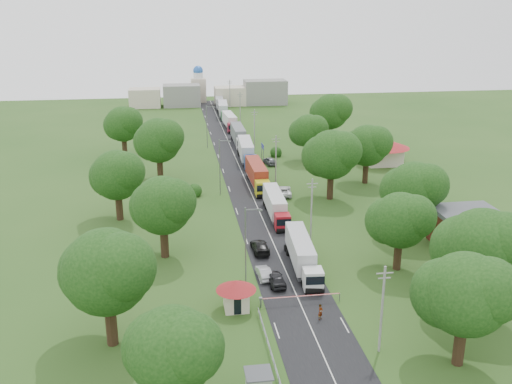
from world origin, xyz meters
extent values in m
plane|color=#274C19|center=(0.00, 0.00, 0.00)|extent=(260.00, 260.00, 0.00)
cube|color=black|center=(0.00, 20.00, 0.00)|extent=(8.00, 200.00, 0.04)
cylinder|color=slate|center=(-4.50, -25.00, 0.55)|extent=(0.20, 0.20, 1.10)
cube|color=slate|center=(-4.50, -25.00, 1.05)|extent=(0.35, 0.35, 0.25)
cylinder|color=red|center=(0.00, -25.00, 1.00)|extent=(9.00, 0.12, 0.12)
cylinder|color=slate|center=(4.50, -25.00, 0.50)|extent=(0.10, 0.10, 1.00)
cube|color=beige|center=(-7.20, -25.00, 1.20)|extent=(2.60, 2.60, 2.40)
cone|color=maroon|center=(-7.20, -25.00, 2.90)|extent=(4.40, 4.40, 1.10)
cube|color=black|center=(-5.89, -25.00, 1.40)|extent=(0.02, 1.20, 0.90)
cube|color=black|center=(-7.20, -26.31, 1.00)|extent=(0.80, 0.02, 1.90)
cube|color=#47494F|center=(-7.00, -40.00, 2.35)|extent=(2.30, 2.30, 0.12)
cube|color=black|center=(-5.99, -40.00, 1.30)|extent=(0.02, 1.00, 0.80)
cylinder|color=slate|center=(5.20, 33.80, 2.00)|extent=(0.12, 0.12, 4.00)
cylinder|color=slate|center=(5.20, 36.20, 2.00)|extent=(0.12, 0.12, 4.00)
cube|color=navy|center=(5.20, 35.00, 3.60)|extent=(0.06, 3.00, 1.00)
cube|color=silver|center=(5.20, 35.00, 3.60)|extent=(0.07, 3.10, 0.06)
cylinder|color=gray|center=(5.50, -35.00, 4.50)|extent=(0.24, 0.24, 9.00)
cube|color=gray|center=(5.50, -35.00, 8.30)|extent=(1.60, 0.10, 0.10)
cube|color=gray|center=(5.50, -35.00, 7.80)|extent=(1.20, 0.10, 0.10)
cylinder|color=gray|center=(5.50, -7.00, 4.50)|extent=(0.24, 0.24, 9.00)
cube|color=gray|center=(5.50, -7.00, 8.30)|extent=(1.60, 0.10, 0.10)
cube|color=gray|center=(5.50, -7.00, 7.80)|extent=(1.20, 0.10, 0.10)
cylinder|color=gray|center=(5.50, 21.00, 4.50)|extent=(0.24, 0.24, 9.00)
cube|color=gray|center=(5.50, 21.00, 8.30)|extent=(1.60, 0.10, 0.10)
cube|color=gray|center=(5.50, 21.00, 7.80)|extent=(1.20, 0.10, 0.10)
cylinder|color=gray|center=(5.50, 49.00, 4.50)|extent=(0.24, 0.24, 9.00)
cube|color=gray|center=(5.50, 49.00, 8.30)|extent=(1.60, 0.10, 0.10)
cube|color=gray|center=(5.50, 49.00, 7.80)|extent=(1.20, 0.10, 0.10)
cylinder|color=gray|center=(5.50, 77.00, 4.50)|extent=(0.24, 0.24, 9.00)
cube|color=gray|center=(5.50, 77.00, 8.30)|extent=(1.60, 0.10, 0.10)
cube|color=gray|center=(5.50, 77.00, 7.80)|extent=(1.20, 0.10, 0.10)
cylinder|color=gray|center=(5.50, 105.00, 4.50)|extent=(0.24, 0.24, 9.00)
cube|color=gray|center=(5.50, 105.00, 8.30)|extent=(1.60, 0.10, 0.10)
cube|color=gray|center=(5.50, 105.00, 7.80)|extent=(1.20, 0.10, 0.10)
cylinder|color=slate|center=(-5.50, -20.00, 5.00)|extent=(0.16, 0.16, 10.00)
cube|color=slate|center=(-4.60, -20.00, 9.70)|extent=(1.80, 0.10, 0.10)
cube|color=slate|center=(-3.80, -20.00, 9.55)|extent=(0.50, 0.22, 0.15)
cylinder|color=slate|center=(-5.50, 15.00, 5.00)|extent=(0.16, 0.16, 10.00)
cube|color=slate|center=(-4.60, 15.00, 9.70)|extent=(1.80, 0.10, 0.10)
cube|color=slate|center=(-3.80, 15.00, 9.55)|extent=(0.50, 0.22, 0.15)
cylinder|color=slate|center=(-5.50, 50.00, 5.00)|extent=(0.16, 0.16, 10.00)
cube|color=slate|center=(-4.60, 50.00, 9.70)|extent=(1.80, 0.10, 0.10)
cube|color=slate|center=(-3.80, 50.00, 9.55)|extent=(0.50, 0.22, 0.15)
cylinder|color=#382616|center=(12.00, -38.00, 2.10)|extent=(1.08, 1.08, 4.20)
sphere|color=#12350E|center=(12.00, -38.00, 7.22)|extent=(7.70, 7.70, 7.70)
sphere|color=#12350E|center=(13.38, -39.10, 8.05)|extent=(6.05, 6.05, 6.05)
sphere|color=#12350E|center=(10.90, -36.62, 6.67)|extent=(6.60, 6.60, 6.60)
cylinder|color=#382616|center=(18.00, -30.00, 2.27)|extent=(1.12, 1.12, 4.55)
sphere|color=#12350E|center=(18.00, -30.00, 7.85)|extent=(8.40, 8.40, 8.40)
sphere|color=#12350E|center=(19.50, -31.20, 8.75)|extent=(6.60, 6.60, 6.60)
sphere|color=#12350E|center=(16.80, -28.50, 7.25)|extent=(7.20, 7.20, 7.20)
cylinder|color=#382616|center=(14.00, -18.00, 1.92)|extent=(1.04, 1.04, 3.85)
sphere|color=#12350E|center=(14.00, -18.00, 6.60)|extent=(7.00, 7.00, 7.00)
sphere|color=#12350E|center=(15.25, -19.00, 7.35)|extent=(5.50, 5.50, 5.50)
sphere|color=#12350E|center=(13.00, -16.75, 6.10)|extent=(6.00, 6.00, 6.00)
cylinder|color=#382616|center=(20.00, -8.00, 2.10)|extent=(1.08, 1.08, 4.20)
sphere|color=#12350E|center=(20.00, -8.00, 7.22)|extent=(7.70, 7.70, 7.70)
sphere|color=#12350E|center=(21.38, -9.10, 8.05)|extent=(6.05, 6.05, 6.05)
sphere|color=#12350E|center=(18.90, -6.62, 6.67)|extent=(6.60, 6.60, 6.60)
cylinder|color=#382616|center=(13.00, 10.00, 2.27)|extent=(1.12, 1.12, 4.55)
sphere|color=#12350E|center=(13.00, 10.00, 7.85)|extent=(8.40, 8.40, 8.40)
sphere|color=#12350E|center=(14.50, 8.80, 8.75)|extent=(6.60, 6.60, 6.60)
sphere|color=#12350E|center=(11.80, 11.50, 7.25)|extent=(7.20, 7.20, 7.20)
cylinder|color=#382616|center=(22.00, 18.00, 2.10)|extent=(1.08, 1.08, 4.20)
sphere|color=#12350E|center=(22.00, 18.00, 7.22)|extent=(7.70, 7.70, 7.70)
sphere|color=#12350E|center=(23.38, 16.90, 8.05)|extent=(6.05, 6.05, 6.05)
sphere|color=#12350E|center=(20.90, 19.38, 6.67)|extent=(6.60, 6.60, 6.60)
cylinder|color=#382616|center=(15.00, 35.00, 1.92)|extent=(1.04, 1.04, 3.85)
sphere|color=#12350E|center=(15.00, 35.00, 6.60)|extent=(7.00, 7.00, 7.00)
sphere|color=#12350E|center=(16.25, 34.00, 7.35)|extent=(5.50, 5.50, 5.50)
sphere|color=#12350E|center=(14.00, 36.25, 6.10)|extent=(6.00, 6.00, 6.00)
cylinder|color=#382616|center=(24.00, 50.00, 2.27)|extent=(1.12, 1.12, 4.55)
sphere|color=#12350E|center=(24.00, 50.00, 7.85)|extent=(8.40, 8.40, 8.40)
sphere|color=#12350E|center=(25.50, 48.80, 8.75)|extent=(6.60, 6.60, 6.60)
sphere|color=#12350E|center=(22.80, 51.50, 7.25)|extent=(7.20, 7.20, 7.20)
sphere|color=#12350E|center=(-14.00, -42.00, 6.60)|extent=(7.00, 7.00, 7.00)
sphere|color=#12350E|center=(-12.75, -43.00, 7.35)|extent=(5.50, 5.50, 5.50)
sphere|color=#12350E|center=(-15.00, -40.75, 6.10)|extent=(6.00, 6.00, 6.00)
cylinder|color=#382616|center=(-20.00, -30.00, 2.27)|extent=(1.12, 1.12, 4.55)
sphere|color=#12350E|center=(-20.00, -30.00, 7.85)|extent=(8.40, 8.40, 8.40)
sphere|color=#12350E|center=(-18.50, -31.20, 8.75)|extent=(6.60, 6.60, 6.60)
sphere|color=#12350E|center=(-21.20, -28.50, 7.25)|extent=(7.20, 7.20, 7.20)
cylinder|color=#382616|center=(-15.00, -10.00, 2.10)|extent=(1.08, 1.08, 4.20)
sphere|color=#12350E|center=(-15.00, -10.00, 7.22)|extent=(7.70, 7.70, 7.70)
sphere|color=#12350E|center=(-13.62, -11.10, 8.05)|extent=(6.05, 6.05, 6.05)
sphere|color=#12350E|center=(-16.10, -8.62, 6.67)|extent=(6.60, 6.60, 6.60)
cylinder|color=#382616|center=(-22.00, 5.00, 2.10)|extent=(1.08, 1.08, 4.20)
sphere|color=#12350E|center=(-22.00, 5.00, 7.22)|extent=(7.70, 7.70, 7.70)
sphere|color=#12350E|center=(-20.62, 3.90, 8.05)|extent=(6.05, 6.05, 6.05)
sphere|color=#12350E|center=(-23.10, 6.38, 6.67)|extent=(6.60, 6.60, 6.60)
cylinder|color=#382616|center=(-16.00, 25.00, 2.27)|extent=(1.12, 1.12, 4.55)
sphere|color=#12350E|center=(-16.00, 25.00, 7.85)|extent=(8.40, 8.40, 8.40)
sphere|color=#12350E|center=(-14.50, 23.80, 8.75)|extent=(6.60, 6.60, 6.60)
sphere|color=#12350E|center=(-17.20, 26.50, 7.25)|extent=(7.20, 7.20, 7.20)
cylinder|color=#382616|center=(-24.00, 45.00, 2.10)|extent=(1.08, 1.08, 4.20)
sphere|color=#12350E|center=(-24.00, 45.00, 7.22)|extent=(7.70, 7.70, 7.70)
sphere|color=#12350E|center=(-22.62, 43.90, 8.05)|extent=(6.05, 6.05, 6.05)
sphere|color=#12350E|center=(-25.10, 46.38, 6.67)|extent=(6.60, 6.60, 6.60)
cube|color=maroon|center=(26.00, -12.00, 2.30)|extent=(8.00, 6.00, 4.60)
cube|color=#47494F|center=(26.00, -12.00, 4.90)|extent=(8.60, 6.60, 0.60)
cube|color=beige|center=(30.00, 30.00, 2.00)|extent=(7.00, 5.00, 4.00)
cone|color=maroon|center=(30.00, 30.00, 4.90)|extent=(10.08, 10.08, 1.80)
cube|color=gray|center=(-10.00, 110.00, 3.50)|extent=(12.00, 8.00, 7.00)
cube|color=beige|center=(6.00, 110.00, 3.00)|extent=(10.00, 8.00, 6.00)
cube|color=gray|center=(18.00, 110.00, 4.00)|extent=(14.00, 8.00, 8.00)
cube|color=beige|center=(-22.00, 110.00, 3.00)|extent=(10.00, 8.00, 6.00)
cube|color=beige|center=(-4.00, 118.00, 4.00)|extent=(5.00, 5.00, 8.00)
cylinder|color=silver|center=(-4.00, 118.00, 9.00)|extent=(3.20, 3.20, 2.00)
sphere|color=#2659B2|center=(-4.00, 118.00, 10.60)|extent=(3.40, 3.40, 3.40)
cube|color=silver|center=(2.12, -22.01, 1.47)|extent=(2.43, 2.43, 2.37)
cube|color=black|center=(2.12, -23.15, 1.80)|extent=(2.18, 0.17, 1.04)
cube|color=slate|center=(2.12, -23.10, 0.52)|extent=(2.10, 0.39, 0.33)
cube|color=slate|center=(2.12, -15.36, 0.71)|extent=(2.91, 11.04, 0.28)
cube|color=#BABABF|center=(2.12, -15.08, 2.42)|extent=(3.12, 11.33, 2.85)
cylinder|color=black|center=(2.12, -22.86, 0.47)|extent=(2.23, 0.95, 0.95)
cylinder|color=black|center=(2.12, -21.15, 0.47)|extent=(2.23, 0.95, 0.95)
cylinder|color=black|center=(2.12, -12.04, 0.47)|extent=(2.23, 0.95, 0.95)
cylinder|color=black|center=(2.12, -10.62, 0.47)|extent=(2.23, 0.95, 0.95)
cube|color=maroon|center=(2.12, -3.32, 1.43)|extent=(2.28, 2.28, 2.31)
cube|color=black|center=(2.12, -4.44, 1.76)|extent=(2.13, 0.08, 1.02)
cube|color=slate|center=(2.12, -4.39, 0.51)|extent=(2.04, 0.31, 0.32)
cube|color=slate|center=(2.12, 3.15, 0.69)|extent=(2.43, 10.70, 0.28)
cube|color=silver|center=(2.12, 3.43, 2.36)|extent=(2.62, 10.98, 2.78)
cylinder|color=black|center=(2.12, -4.16, 0.46)|extent=(2.17, 0.93, 0.93)
cylinder|color=black|center=(2.12, -2.49, 0.46)|extent=(2.17, 0.93, 0.93)
cylinder|color=black|center=(2.12, 6.39, 0.46)|extent=(2.17, 0.93, 0.93)
cylinder|color=black|center=(2.12, 7.78, 0.46)|extent=(2.17, 0.93, 0.93)
cube|color=gold|center=(1.68, 12.75, 1.58)|extent=(2.46, 2.46, 2.54)
cube|color=black|center=(1.68, 11.52, 1.93)|extent=(2.34, 0.04, 1.12)
cube|color=slate|center=(1.68, 11.58, 0.56)|extent=(2.24, 0.27, 0.36)
cube|color=slate|center=(1.68, 19.87, 0.76)|extent=(2.42, 11.70, 0.30)
cube|color=maroon|center=(1.68, 20.17, 2.59)|extent=(2.62, 12.01, 3.05)
cylinder|color=black|center=(1.68, 11.84, 0.51)|extent=(2.39, 1.02, 1.02)
cylinder|color=black|center=(1.68, 13.67, 0.51)|extent=(2.39, 1.02, 1.02)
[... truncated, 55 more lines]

